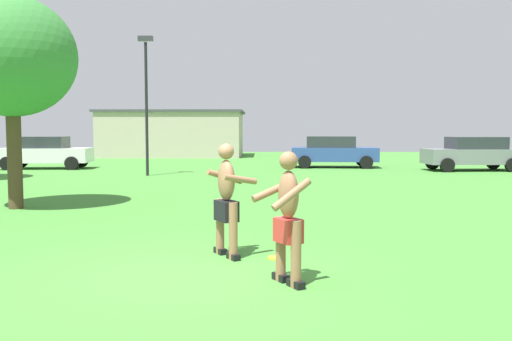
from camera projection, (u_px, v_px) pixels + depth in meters
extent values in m
plane|color=#428433|center=(179.00, 276.00, 7.12)|extent=(80.00, 80.00, 0.00)
cube|color=black|center=(296.00, 284.00, 6.59)|extent=(0.23, 0.28, 0.09)
cylinder|color=#936647|center=(296.00, 254.00, 6.56)|extent=(0.13, 0.13, 0.82)
cube|color=black|center=(281.00, 277.00, 6.88)|extent=(0.23, 0.28, 0.09)
cylinder|color=#936647|center=(281.00, 249.00, 6.86)|extent=(0.13, 0.13, 0.82)
cube|color=red|center=(288.00, 230.00, 6.69)|extent=(0.38, 0.41, 0.30)
ellipsoid|color=#936647|center=(288.00, 195.00, 6.66)|extent=(0.35, 0.39, 0.59)
cylinder|color=#936647|center=(292.00, 194.00, 6.41)|extent=(0.51, 0.31, 0.38)
cylinder|color=#936647|center=(272.00, 191.00, 6.79)|extent=(0.53, 0.36, 0.26)
sphere|color=#936647|center=(289.00, 161.00, 6.62)|extent=(0.23, 0.23, 0.23)
cube|color=black|center=(220.00, 251.00, 8.38)|extent=(0.23, 0.28, 0.09)
cylinder|color=#936647|center=(220.00, 226.00, 8.36)|extent=(0.13, 0.13, 0.85)
cube|color=black|center=(233.00, 257.00, 8.01)|extent=(0.23, 0.28, 0.09)
cylinder|color=#936647|center=(233.00, 231.00, 7.98)|extent=(0.13, 0.13, 0.85)
cube|color=black|center=(226.00, 211.00, 8.15)|extent=(0.40, 0.46, 0.31)
ellipsoid|color=#936647|center=(226.00, 180.00, 8.11)|extent=(0.38, 0.43, 0.62)
cylinder|color=#936647|center=(225.00, 177.00, 8.37)|extent=(0.56, 0.36, 0.26)
cylinder|color=#936647|center=(240.00, 179.00, 7.95)|extent=(0.52, 0.44, 0.19)
sphere|color=#936647|center=(226.00, 151.00, 8.08)|extent=(0.24, 0.24, 0.24)
cylinder|color=yellow|center=(276.00, 258.00, 8.07)|extent=(0.25, 0.25, 0.03)
cube|color=slate|center=(471.00, 156.00, 25.40)|extent=(4.40, 2.07, 0.70)
cube|color=#282D33|center=(476.00, 143.00, 25.37)|extent=(2.50, 1.73, 0.56)
cylinder|color=black|center=(447.00, 165.00, 24.46)|extent=(0.65, 0.26, 0.64)
cylinder|color=black|center=(432.00, 163.00, 26.25)|extent=(0.65, 0.26, 0.64)
cylinder|color=black|center=(512.00, 165.00, 24.61)|extent=(0.65, 0.26, 0.64)
cylinder|color=black|center=(493.00, 163.00, 26.40)|extent=(0.65, 0.26, 0.64)
cube|color=white|center=(45.00, 155.00, 26.63)|extent=(4.42, 2.11, 0.70)
cube|color=#282D33|center=(41.00, 142.00, 26.57)|extent=(2.52, 1.75, 0.56)
cylinder|color=black|center=(82.00, 161.00, 27.64)|extent=(0.65, 0.27, 0.64)
cylinder|color=black|center=(72.00, 163.00, 25.85)|extent=(0.65, 0.27, 0.64)
cylinder|color=black|center=(21.00, 161.00, 27.46)|extent=(0.65, 0.27, 0.64)
cylinder|color=black|center=(7.00, 163.00, 25.67)|extent=(0.65, 0.27, 0.64)
cube|color=#2D478C|center=(334.00, 154.00, 27.55)|extent=(4.40, 2.06, 0.70)
cube|color=#282D33|center=(330.00, 142.00, 27.52)|extent=(2.50, 1.73, 0.56)
cylinder|color=black|center=(362.00, 160.00, 28.36)|extent=(0.65, 0.26, 0.64)
cylinder|color=black|center=(366.00, 162.00, 26.57)|extent=(0.65, 0.26, 0.64)
cylinder|color=black|center=(304.00, 160.00, 28.59)|extent=(0.65, 0.26, 0.64)
cylinder|color=black|center=(305.00, 162.00, 26.80)|extent=(0.65, 0.26, 0.64)
cylinder|color=black|center=(147.00, 110.00, 22.46)|extent=(0.12, 0.12, 5.49)
cube|color=#333338|center=(145.00, 39.00, 22.25)|extent=(0.60, 0.24, 0.20)
cube|color=#B2A893|center=(174.00, 135.00, 39.48)|extent=(9.77, 6.44, 3.11)
cube|color=#3F3F44|center=(174.00, 112.00, 39.36)|extent=(10.16, 6.70, 0.16)
cylinder|color=#4C3823|center=(14.00, 154.00, 13.12)|extent=(0.34, 0.34, 2.66)
ellipsoid|color=#387F38|center=(11.00, 56.00, 12.94)|extent=(3.06, 3.06, 2.88)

